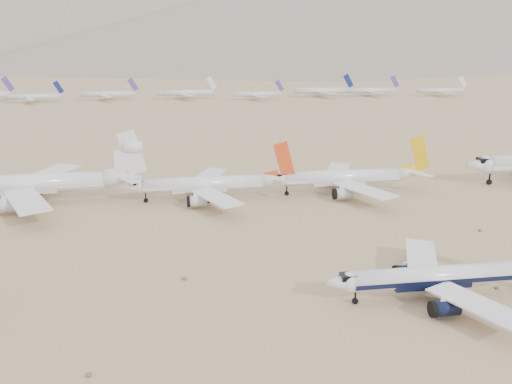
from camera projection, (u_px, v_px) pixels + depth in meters
ground at (369, 302)px, 96.16m from camera, size 7000.00×7000.00×0.00m
main_airliner at (446, 276)px, 97.06m from camera, size 40.21×39.27×14.19m
row2_gold_tail at (348, 177)px, 162.98m from camera, size 45.53×44.53×16.21m
row2_orange_tail at (210, 184)px, 155.90m from camera, size 44.25×43.29×15.79m
row2_white_trijet at (38, 183)px, 152.51m from camera, size 55.01×53.76×19.49m
distant_storage_row at (154, 94)px, 407.72m from camera, size 478.25×58.14×15.08m
foothills at (428, 26)px, 1207.38m from camera, size 4637.50×1395.00×155.00m
desert_scrub at (349, 376)px, 74.74m from camera, size 261.14×127.37×0.63m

